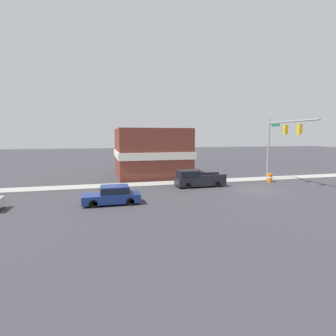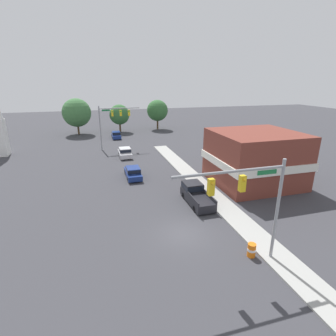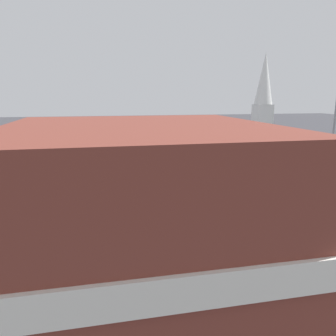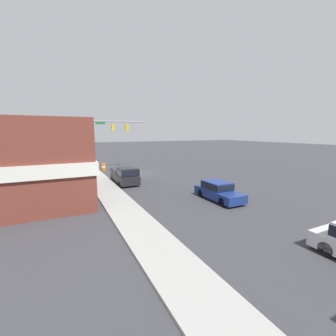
% 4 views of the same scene
% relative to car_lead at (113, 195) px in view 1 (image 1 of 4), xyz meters
% --- Properties ---
extents(ground_plane, '(200.00, 200.00, 0.00)m').
position_rel_car_lead_xyz_m(ground_plane, '(1.90, -14.51, -0.77)').
color(ground_plane, '#38383D').
extents(sidewalk_curb, '(2.40, 60.00, 0.14)m').
position_rel_car_lead_xyz_m(sidewalk_curb, '(7.60, -14.51, -0.70)').
color(sidewalk_curb, '#9E9E99').
rests_on(sidewalk_curb, ground).
extents(near_signal_assembly, '(7.69, 0.49, 7.52)m').
position_rel_car_lead_xyz_m(near_signal_assembly, '(4.75, -19.17, 4.68)').
color(near_signal_assembly, gray).
rests_on(near_signal_assembly, ground).
extents(car_lead, '(1.82, 4.51, 1.49)m').
position_rel_car_lead_xyz_m(car_lead, '(0.00, 0.00, 0.00)').
color(car_lead, black).
rests_on(car_lead, ground).
extents(pickup_truck_parked, '(1.96, 5.29, 1.84)m').
position_rel_car_lead_xyz_m(pickup_truck_parked, '(5.22, -9.04, 0.13)').
color(pickup_truck_parked, black).
rests_on(pickup_truck_parked, ground).
extents(construction_barrel, '(0.62, 0.62, 1.04)m').
position_rel_car_lead_xyz_m(construction_barrel, '(5.80, -18.62, -0.25)').
color(construction_barrel, orange).
rests_on(construction_barrel, ground).
extents(corner_brick_building, '(10.07, 9.44, 6.42)m').
position_rel_car_lead_xyz_m(corner_brick_building, '(14.18, -5.83, 2.42)').
color(corner_brick_building, brown).
rests_on(corner_brick_building, ground).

